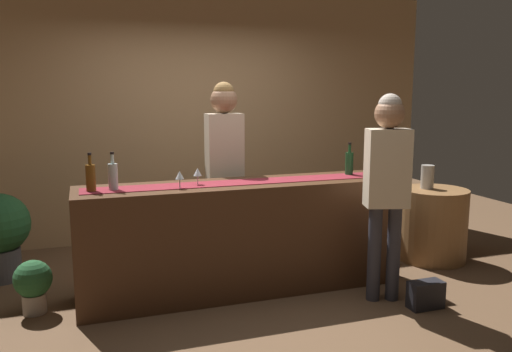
% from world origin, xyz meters
% --- Properties ---
extents(ground_plane, '(10.00, 10.00, 0.00)m').
position_xyz_m(ground_plane, '(0.00, 0.00, 0.00)').
color(ground_plane, brown).
extents(back_wall, '(6.00, 0.12, 2.90)m').
position_xyz_m(back_wall, '(0.00, 1.90, 1.45)').
color(back_wall, tan).
rests_on(back_wall, ground).
extents(bar_counter, '(2.72, 0.60, 0.95)m').
position_xyz_m(bar_counter, '(0.00, 0.00, 0.48)').
color(bar_counter, '#472B19').
rests_on(bar_counter, ground).
extents(counter_runner_cloth, '(2.59, 0.28, 0.01)m').
position_xyz_m(counter_runner_cloth, '(0.00, 0.00, 0.96)').
color(counter_runner_cloth, maroon).
rests_on(counter_runner_cloth, bar_counter).
extents(wine_bottle_amber, '(0.07, 0.07, 0.30)m').
position_xyz_m(wine_bottle_amber, '(-1.20, -0.02, 1.07)').
color(wine_bottle_amber, brown).
rests_on(wine_bottle_amber, bar_counter).
extents(wine_bottle_green, '(0.07, 0.07, 0.30)m').
position_xyz_m(wine_bottle_green, '(1.08, 0.07, 1.07)').
color(wine_bottle_green, '#194723').
rests_on(wine_bottle_green, bar_counter).
extents(wine_bottle_clear, '(0.07, 0.07, 0.30)m').
position_xyz_m(wine_bottle_clear, '(-1.04, -0.01, 1.07)').
color(wine_bottle_clear, '#B2C6C1').
rests_on(wine_bottle_clear, bar_counter).
extents(wine_glass_near_customer, '(0.07, 0.07, 0.14)m').
position_xyz_m(wine_glass_near_customer, '(-0.53, -0.11, 1.06)').
color(wine_glass_near_customer, silver).
rests_on(wine_glass_near_customer, bar_counter).
extents(wine_glass_mid_counter, '(0.07, 0.07, 0.14)m').
position_xyz_m(wine_glass_mid_counter, '(-0.36, 0.00, 1.06)').
color(wine_glass_mid_counter, silver).
rests_on(wine_glass_mid_counter, bar_counter).
extents(bartender, '(0.34, 0.25, 1.81)m').
position_xyz_m(bartender, '(0.02, 0.58, 1.14)').
color(bartender, '#26262B').
rests_on(bartender, ground).
extents(customer_sipping, '(0.38, 0.29, 1.70)m').
position_xyz_m(customer_sipping, '(1.06, -0.59, 1.05)').
color(customer_sipping, '#33333D').
rests_on(customer_sipping, ground).
extents(round_side_table, '(0.68, 0.68, 0.74)m').
position_xyz_m(round_side_table, '(2.12, 0.15, 0.37)').
color(round_side_table, olive).
rests_on(round_side_table, ground).
extents(vase_on_side_table, '(0.13, 0.13, 0.24)m').
position_xyz_m(vase_on_side_table, '(2.06, 0.21, 0.86)').
color(vase_on_side_table, '#A8A399').
rests_on(vase_on_side_table, round_side_table).
extents(potted_plant_small, '(0.29, 0.29, 0.43)m').
position_xyz_m(potted_plant_small, '(-1.67, 0.06, 0.25)').
color(potted_plant_small, '#9E9389').
rests_on(potted_plant_small, ground).
extents(handbag, '(0.28, 0.14, 0.22)m').
position_xyz_m(handbag, '(1.29, -0.85, 0.11)').
color(handbag, black).
rests_on(handbag, ground).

